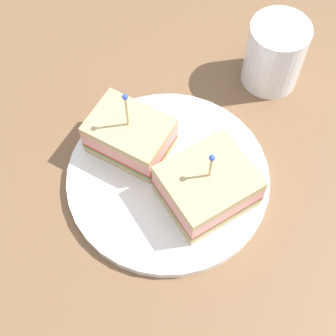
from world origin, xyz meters
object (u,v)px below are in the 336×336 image
object	(u,v)px
sandwich_half_back	(130,136)
plate	(168,178)
drink_glass	(274,57)
sandwich_half_front	(208,186)

from	to	relation	value
sandwich_half_back	plate	bearing A→B (deg)	63.25
plate	sandwich_half_back	size ratio (longest dim) A/B	2.27
drink_glass	sandwich_half_front	bearing A→B (deg)	-11.33
plate	sandwich_half_back	bearing A→B (deg)	-116.75
plate	drink_glass	bearing A→B (deg)	154.30
plate	drink_glass	world-z (taller)	drink_glass
sandwich_half_front	drink_glass	bearing A→B (deg)	168.67
plate	sandwich_half_back	world-z (taller)	sandwich_half_back
drink_glass	sandwich_half_back	bearing A→B (deg)	-41.93
sandwich_half_back	sandwich_half_front	bearing A→B (deg)	67.95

